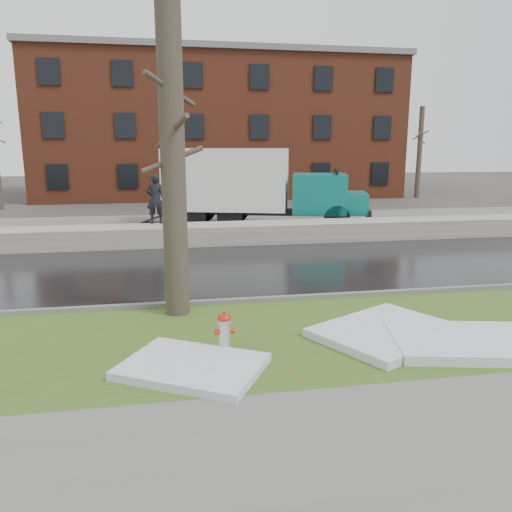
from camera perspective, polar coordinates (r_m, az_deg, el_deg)
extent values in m
plane|color=#47423D|center=(10.98, 1.81, -6.92)|extent=(120.00, 120.00, 0.00)
cube|color=#35521B|center=(9.83, 3.35, -9.16)|extent=(60.00, 4.50, 0.04)
cube|color=slate|center=(6.64, 11.44, -20.69)|extent=(60.00, 3.00, 0.05)
cube|color=black|center=(15.24, -1.70, -1.39)|extent=(60.00, 7.00, 0.03)
cube|color=slate|center=(23.52, -4.79, 3.43)|extent=(60.00, 9.00, 0.03)
cube|color=slate|center=(11.89, 0.81, -5.05)|extent=(60.00, 0.15, 0.14)
cube|color=#ABA79C|center=(19.24, -3.57, 2.56)|extent=(60.00, 1.60, 0.75)
cube|color=brown|center=(40.38, -4.40, 14.20)|extent=(26.00, 12.00, 10.00)
cylinder|color=brown|center=(36.35, -16.57, 11.20)|extent=(0.36, 0.36, 6.50)
cylinder|color=brown|center=(36.35, -16.66, 12.69)|extent=(0.84, 1.62, 0.73)
cylinder|color=brown|center=(36.38, -16.75, 14.11)|extent=(1.08, 1.26, 0.66)
cylinder|color=brown|center=(36.35, -16.60, 11.75)|extent=(1.40, 0.61, 0.63)
cylinder|color=brown|center=(38.68, 18.17, 11.13)|extent=(0.36, 0.36, 6.50)
cylinder|color=brown|center=(38.69, 18.27, 12.54)|extent=(0.84, 1.62, 0.73)
cylinder|color=brown|center=(38.71, 18.36, 13.87)|extent=(1.08, 1.26, 0.66)
cylinder|color=brown|center=(38.68, 18.21, 11.65)|extent=(1.40, 0.61, 0.63)
cylinder|color=#AEB2B7|center=(8.96, -3.62, -9.00)|extent=(0.23, 0.23, 0.65)
ellipsoid|color=#AE220D|center=(8.85, -3.65, -7.05)|extent=(0.27, 0.27, 0.15)
cylinder|color=#AE220D|center=(8.82, -3.66, -6.54)|extent=(0.05, 0.05, 0.05)
cylinder|color=#AE220D|center=(8.91, -4.48, -8.70)|extent=(0.10, 0.11, 0.10)
cylinder|color=#AE220D|center=(8.96, -2.78, -8.54)|extent=(0.10, 0.11, 0.10)
cylinder|color=#AEB2B7|center=(9.06, -3.82, -8.33)|extent=(0.14, 0.11, 0.13)
cylinder|color=brown|center=(10.65, -9.47, 10.34)|extent=(0.55, 0.55, 6.48)
cylinder|color=brown|center=(10.65, -9.59, 13.82)|extent=(0.69, 1.53, 0.67)
cylinder|color=brown|center=(10.71, -9.76, 18.28)|extent=(1.07, 1.11, 0.61)
cylinder|color=brown|center=(10.65, -9.49, 10.83)|extent=(1.32, 0.49, 0.58)
cube|color=black|center=(23.50, -0.07, 5.09)|extent=(8.27, 3.36, 0.23)
cube|color=silver|center=(23.55, -3.38, 8.77)|extent=(6.12, 4.09, 2.81)
cube|color=#0C6C63|center=(23.26, 7.26, 7.11)|extent=(3.00, 3.07, 1.77)
cube|color=#0C6C63|center=(23.38, 10.95, 5.99)|extent=(1.85, 2.55, 0.94)
cube|color=black|center=(23.24, 9.12, 8.59)|extent=(0.67, 2.02, 0.94)
cube|color=black|center=(24.53, -11.27, 4.36)|extent=(2.06, 1.70, 0.70)
cylinder|color=black|center=(22.32, 9.24, 4.28)|extent=(1.19, 0.62, 1.14)
cylinder|color=black|center=(24.48, 9.00, 4.99)|extent=(1.19, 0.62, 1.14)
cylinder|color=black|center=(22.58, -3.01, 4.52)|extent=(1.19, 0.62, 1.14)
cylinder|color=black|center=(24.72, -2.19, 5.20)|extent=(1.19, 0.62, 1.14)
cylinder|color=black|center=(22.91, -7.13, 4.55)|extent=(1.19, 0.62, 1.14)
cylinder|color=black|center=(25.02, -5.98, 5.22)|extent=(1.19, 0.62, 1.14)
imported|color=black|center=(19.54, -11.44, 6.40)|extent=(0.71, 0.49, 1.89)
cube|color=silver|center=(10.09, 14.74, -8.38)|extent=(3.24, 3.00, 0.16)
cube|color=silver|center=(8.41, -7.28, -12.42)|extent=(2.70, 2.48, 0.14)
cube|color=silver|center=(10.05, 23.24, -9.04)|extent=(3.13, 2.37, 0.18)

